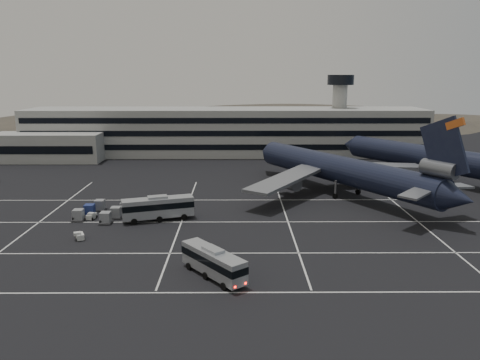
# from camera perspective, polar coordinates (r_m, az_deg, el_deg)

# --- Properties ---
(ground) EXTENTS (260.00, 260.00, 0.00)m
(ground) POSITION_cam_1_polar(r_m,az_deg,el_deg) (75.44, -2.95, -6.08)
(ground) COLOR black
(ground) RESTS_ON ground
(lane_markings) EXTENTS (90.00, 55.62, 0.01)m
(lane_markings) POSITION_cam_1_polar(r_m,az_deg,el_deg) (76.08, -2.21, -5.90)
(lane_markings) COLOR silver
(lane_markings) RESTS_ON ground
(terminal) EXTENTS (125.00, 26.00, 24.00)m
(terminal) POSITION_cam_1_polar(r_m,az_deg,el_deg) (143.62, -2.91, 5.86)
(terminal) COLOR gray
(terminal) RESTS_ON ground
(hills) EXTENTS (352.00, 180.00, 44.00)m
(hills) POSITION_cam_1_polar(r_m,az_deg,el_deg) (244.45, 3.07, 4.29)
(hills) COLOR #38332B
(hills) RESTS_ON ground
(trijet_main) EXTENTS (41.43, 51.84, 18.08)m
(trijet_main) POSITION_cam_1_polar(r_m,az_deg,el_deg) (97.52, 12.41, 1.21)
(trijet_main) COLOR black
(trijet_main) RESTS_ON ground
(trijet_far) EXTENTS (37.88, 50.76, 18.08)m
(trijet_far) POSITION_cam_1_polar(r_m,az_deg,el_deg) (116.21, 23.21, 2.41)
(trijet_far) COLOR black
(trijet_far) RESTS_ON ground
(bus_near) EXTENTS (8.54, 9.87, 3.76)m
(bus_near) POSITION_cam_1_polar(r_m,az_deg,el_deg) (58.14, -3.27, -9.86)
(bus_near) COLOR #9B9FA3
(bus_near) RESTS_ON ground
(bus_far) EXTENTS (12.29, 6.26, 4.24)m
(bus_far) POSITION_cam_1_polar(r_m,az_deg,el_deg) (80.76, -9.97, -3.25)
(bus_far) COLOR #9B9FA3
(bus_far) RESTS_ON ground
(tug_a) EXTENTS (1.60, 2.17, 1.26)m
(tug_a) POSITION_cam_1_polar(r_m,az_deg,el_deg) (84.46, -17.68, -4.21)
(tug_a) COLOR beige
(tug_a) RESTS_ON ground
(tug_b) EXTENTS (1.93, 2.29, 1.27)m
(tug_b) POSITION_cam_1_polar(r_m,az_deg,el_deg) (74.96, -18.94, -6.46)
(tug_b) COLOR beige
(tug_b) RESTS_ON ground
(uld_cluster) EXTENTS (9.58, 10.48, 1.96)m
(uld_cluster) POSITION_cam_1_polar(r_m,az_deg,el_deg) (85.24, -16.40, -3.68)
(uld_cluster) COLOR #2D2D30
(uld_cluster) RESTS_ON ground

